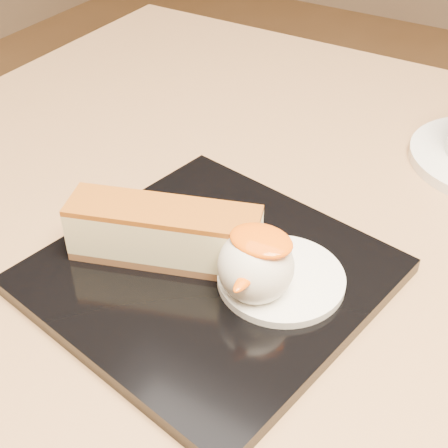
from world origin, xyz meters
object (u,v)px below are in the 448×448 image
Objects in this scene: table at (248,367)px; cheesecake at (164,233)px; ice_cream_scoop at (256,266)px; dessert_plate at (210,275)px.

table is 0.20m from cheesecake.
cheesecake is (-0.04, -0.06, 0.19)m from table.
ice_cream_scoop is (0.04, -0.06, 0.19)m from table.
ice_cream_scoop reaches higher than table.
ice_cream_scoop reaches higher than dessert_plate.
table is 3.64× the size of dessert_plate.
table is at bearing 37.79° from cheesecake.
cheesecake is at bearing -171.87° from dessert_plate.
dessert_plate is at bearing -94.65° from table.
cheesecake is 2.75× the size of ice_cream_scoop.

